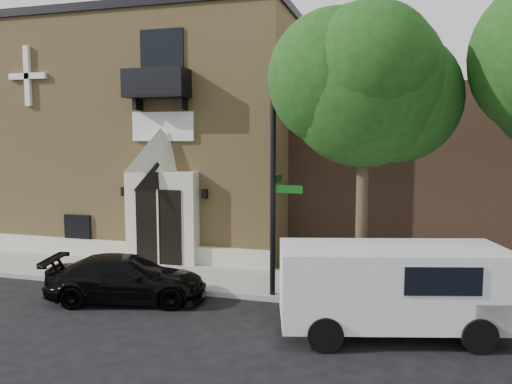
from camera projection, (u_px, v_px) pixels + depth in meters
ground at (152, 291)px, 14.70m from camera, size 120.00×120.00×0.00m
sidewalk at (202, 278)px, 15.85m from camera, size 42.00×3.00×0.15m
church at (173, 135)px, 22.63m from camera, size 12.20×11.01×9.30m
street_tree_left at (365, 84)px, 12.76m from camera, size 4.97×4.38×7.77m
black_sedan at (127, 279)px, 13.74m from camera, size 4.66×2.80×1.27m
cargo_van at (400, 286)px, 11.29m from camera, size 5.36×3.23×2.05m
street_sign at (274, 191)px, 13.61m from camera, size 0.91×0.91×5.74m
fire_hydrant at (401, 290)px, 12.98m from camera, size 0.46×0.37×0.81m
dumpster at (451, 281)px, 13.07m from camera, size 2.04×1.60×1.17m
planter at (163, 253)px, 17.52m from camera, size 0.68×0.63×0.64m
pedestrian_near at (414, 265)px, 14.09m from camera, size 0.61×0.45×1.52m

